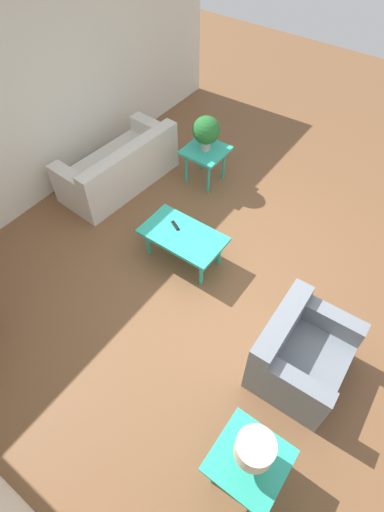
% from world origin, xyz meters
% --- Properties ---
extents(ground_plane, '(14.00, 14.00, 0.00)m').
position_xyz_m(ground_plane, '(0.00, 0.00, 0.00)').
color(ground_plane, brown).
extents(wall_right, '(0.12, 7.20, 2.70)m').
position_xyz_m(wall_right, '(3.06, 0.00, 1.35)').
color(wall_right, silver).
rests_on(wall_right, ground_plane).
extents(sofa, '(0.91, 1.81, 0.75)m').
position_xyz_m(sofa, '(2.29, -0.59, 0.29)').
color(sofa, silver).
rests_on(sofa, ground_plane).
extents(armchair, '(0.82, 0.98, 0.78)m').
position_xyz_m(armchair, '(-1.15, 0.57, 0.31)').
color(armchair, slate).
rests_on(armchair, ground_plane).
extents(coffee_table, '(1.01, 0.58, 0.45)m').
position_xyz_m(coffee_table, '(0.67, 0.05, 0.40)').
color(coffee_table, '#2DB79E').
rests_on(coffee_table, ground_plane).
extents(side_table_plant, '(0.58, 0.58, 0.56)m').
position_xyz_m(side_table_plant, '(1.33, -1.38, 0.48)').
color(side_table_plant, '#2DB79E').
rests_on(side_table_plant, ground_plane).
extents(side_table_lamp, '(0.58, 0.58, 0.56)m').
position_xyz_m(side_table_lamp, '(-1.24, 1.73, 0.48)').
color(side_table_lamp, '#2DB79E').
rests_on(side_table_lamp, ground_plane).
extents(potted_plant, '(0.38, 0.38, 0.50)m').
position_xyz_m(potted_plant, '(1.33, -1.38, 0.86)').
color(potted_plant, '#B2ADA3').
rests_on(potted_plant, side_table_plant).
extents(table_lamp, '(0.29, 0.29, 0.43)m').
position_xyz_m(table_lamp, '(-1.24, 1.73, 0.85)').
color(table_lamp, '#997F4C').
rests_on(table_lamp, side_table_lamp).
extents(remote_control, '(0.16, 0.11, 0.02)m').
position_xyz_m(remote_control, '(0.83, -0.01, 0.46)').
color(remote_control, black).
rests_on(remote_control, coffee_table).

